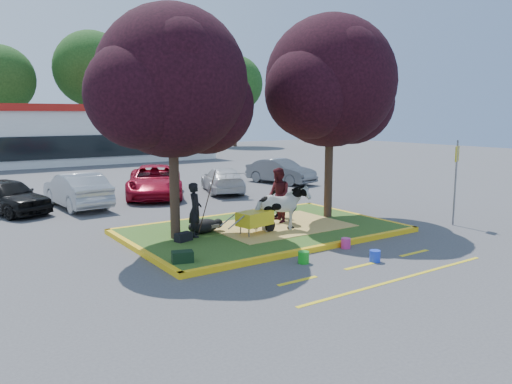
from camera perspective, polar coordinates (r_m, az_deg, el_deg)
ground at (r=15.69m, az=0.80°, el=-4.67°), size 90.00×90.00×0.00m
median_island at (r=15.68m, az=0.80°, el=-4.40°), size 8.00×5.00×0.15m
curb_near at (r=13.71m, az=7.04°, el=-6.41°), size 8.30×0.16×0.15m
curb_far at (r=17.80m, az=-3.99°, el=-2.82°), size 8.30×0.16×0.15m
curb_left at (r=13.81m, az=-13.28°, el=-6.47°), size 0.16×5.30×0.15m
curb_right at (r=18.28m, az=11.34°, el=-2.66°), size 0.16×5.30×0.15m
straw_bedding at (r=16.00m, az=2.56°, el=-3.84°), size 4.20×3.00×0.01m
tree_purple_left at (r=14.21m, az=-9.48°, el=11.52°), size 5.06×4.20×6.51m
tree_purple_right at (r=17.26m, az=8.61°, el=11.72°), size 5.30×4.40×6.82m
fire_lane_stripe_a at (r=11.31m, az=4.79°, el=-10.09°), size 1.10×0.12×0.01m
fire_lane_stripe_b at (r=12.61m, az=11.95°, el=-8.24°), size 1.10×0.12×0.01m
fire_lane_stripe_c at (r=14.08m, az=17.64°, el=-6.67°), size 1.10×0.12×0.01m
fire_lane_long at (r=11.86m, az=16.18°, el=-9.52°), size 6.00×0.10×0.01m
retail_building at (r=41.90m, az=-19.49°, el=6.41°), size 20.40×8.40×4.40m
treeline at (r=51.24m, az=-23.52°, el=12.68°), size 46.58×7.80×14.63m
cow at (r=15.08m, az=2.84°, el=-1.87°), size 1.82×1.10×1.43m
calf at (r=15.06m, az=-6.03°, el=-3.88°), size 1.06×0.71×0.43m
handler at (r=14.55m, az=-6.97°, el=-2.02°), size 0.60×0.69×1.58m
visitor_a at (r=16.34m, az=2.57°, el=-0.38°), size 0.87×1.01×1.80m
visitor_b at (r=17.15m, az=2.62°, el=-0.81°), size 0.51×0.81×1.28m
wheelbarrow at (r=14.73m, az=-0.09°, el=-3.05°), size 1.85×0.80×0.70m
gear_bag_dark at (r=14.19m, az=-8.28°, el=-5.10°), size 0.53×0.38×0.24m
gear_bag_green at (r=12.21m, az=-8.40°, el=-7.33°), size 0.58×0.46×0.27m
sign_post at (r=17.73m, az=21.89°, el=2.10°), size 0.38×0.16×2.84m
bucket_green at (r=12.57m, az=5.46°, el=-7.45°), size 0.29×0.29×0.30m
bucket_pink at (r=14.09m, az=10.22°, el=-5.78°), size 0.32×0.32×0.28m
bucket_blue at (r=12.98m, az=13.44°, el=-7.14°), size 0.29×0.29×0.29m
car_black at (r=20.75m, az=-26.55°, el=-0.42°), size 2.94×4.19×1.32m
car_silver at (r=21.07m, az=-19.79°, el=0.22°), size 1.77×4.33×1.40m
car_red at (r=22.85m, az=-11.50°, el=1.22°), size 4.20×5.58×1.41m
car_white at (r=23.77m, az=-3.84°, el=1.39°), size 2.95×4.37×1.18m
car_grey at (r=26.81m, az=2.84°, el=2.38°), size 2.30×4.17×1.30m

